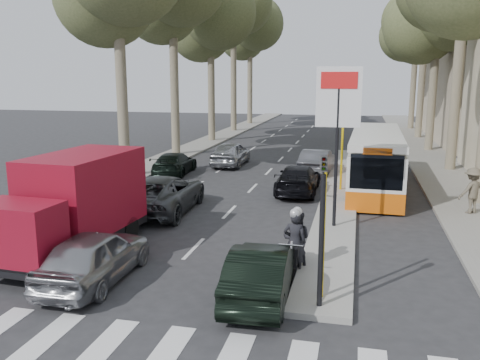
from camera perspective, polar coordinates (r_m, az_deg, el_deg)
The scene contains 23 objects.
ground at distance 14.00m, azimuth -4.25°, elevation -10.59°, with size 120.00×120.00×0.00m, color #28282B.
sidewalk_right at distance 38.01m, azimuth 20.10°, elevation 2.95°, with size 3.20×70.00×0.12m, color gray.
median_left at distance 42.41m, azimuth -3.30°, elevation 4.46°, with size 2.40×64.00×0.12m, color gray.
traffic_island at distance 23.94m, azimuth 11.20°, elevation -1.20°, with size 1.50×26.00×0.16m, color gray.
billboard at distance 17.45m, azimuth 10.91°, elevation 6.19°, with size 1.50×12.10×5.60m.
traffic_light_island at distance 11.24m, azimuth 9.25°, elevation -2.94°, with size 0.16×0.41×3.60m.
tree_l_c at distance 42.41m, azimuth -3.11°, elevation 17.97°, with size 7.40×7.20×13.71m.
tree_l_d at distance 50.32m, azimuth -0.56°, elevation 18.94°, with size 7.40×7.20×15.66m.
tree_l_e at distance 57.98m, azimuth 1.30°, elevation 16.93°, with size 7.40×7.20×14.49m.
tree_r_c at distance 39.06m, azimuth 21.57°, elevation 17.26°, with size 7.40×7.20×13.32m.
tree_r_d at distance 47.12m, azimuth 20.40°, elevation 17.92°, with size 7.40×7.20×14.88m.
tree_r_e at distance 54.97m, azimuth 19.42°, elevation 16.24°, with size 7.40×7.20×14.10m.
silver_hatchback at distance 13.83m, azimuth -16.03°, elevation -8.21°, with size 1.65×4.11×1.40m, color #95979C.
dark_hatchback at distance 12.45m, azimuth 2.36°, elevation -10.23°, with size 1.38×3.95×1.30m, color black.
queue_car_a at distance 20.33m, azimuth -8.67°, elevation -1.51°, with size 2.41×5.22×1.45m, color #43464A.
queue_car_b at distance 23.45m, azimuth 6.54°, elevation 0.09°, with size 1.81×4.46×1.29m, color black.
queue_car_c at distance 30.59m, azimuth -1.06°, elevation 3.01°, with size 1.74×4.32×1.47m, color #A5A8AD.
queue_car_d at distance 28.17m, azimuth 8.63°, elevation 2.04°, with size 1.46×4.18×1.38m, color #54565D.
queue_car_e at distance 28.07m, azimuth -7.36°, elevation 1.87°, with size 1.69×4.16×1.21m, color black.
red_truck at distance 15.85m, azimuth -18.14°, elevation -2.50°, with size 2.46×5.72×2.99m.
city_bus at distance 25.04m, azimuth 14.98°, elevation 2.33°, with size 2.49×10.37×2.72m.
motorcycle at distance 14.04m, azimuth 6.26°, elevation -6.93°, with size 0.78×2.16×1.84m.
pedestrian_far at distance 21.28m, azimuth 24.63°, elevation -1.08°, with size 1.15×0.51×1.77m, color brown.
Camera 1 is at (3.94, -12.37, 5.26)m, focal length 38.00 mm.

